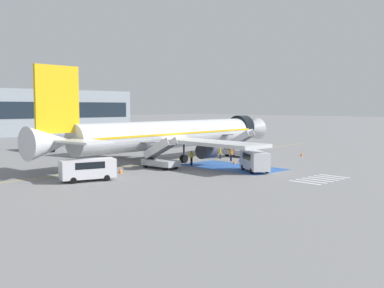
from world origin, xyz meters
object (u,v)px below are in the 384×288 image
boarding_stairs_forward (239,150)px  traffic_cone_0 (234,162)px  ground_crew_2 (231,153)px  fuel_tanker (38,142)px  service_van_0 (255,160)px  baggage_cart (247,159)px  traffic_cone_2 (302,154)px  ground_crew_1 (191,157)px  service_van_1 (88,168)px  ground_crew_0 (220,153)px  traffic_cone_1 (120,170)px  airliner (172,134)px  boarding_stairs_aft (160,160)px

boarding_stairs_forward → traffic_cone_0: 8.38m
ground_crew_2 → fuel_tanker: bearing=27.9°
fuel_tanker → service_van_0: size_ratio=1.59×
baggage_cart → traffic_cone_2: (11.38, -1.63, 0.01)m
fuel_tanker → boarding_stairs_forward: bearing=-60.5°
ground_crew_1 → service_van_1: bearing=-163.8°
ground_crew_0 → traffic_cone_2: size_ratio=3.10×
boarding_stairs_forward → fuel_tanker: 34.73m
fuel_tanker → traffic_cone_1: bearing=-100.3°
service_van_0 → traffic_cone_2: (18.72, 5.39, -1.14)m
airliner → traffic_cone_1: airliner is taller
ground_crew_0 → ground_crew_1: 8.06m
boarding_stairs_aft → fuel_tanker: (-0.95, 31.25, 0.63)m
ground_crew_2 → traffic_cone_1: bearing=91.8°
ground_crew_1 → traffic_cone_0: bearing=-19.6°
service_van_1 → traffic_cone_2: 36.35m
ground_crew_0 → ground_crew_1: (-7.80, -2.04, 0.17)m
traffic_cone_1 → ground_crew_1: bearing=-3.3°
ground_crew_0 → boarding_stairs_forward: bearing=148.0°
service_van_0 → ground_crew_0: size_ratio=3.40×
airliner → traffic_cone_2: 20.88m
baggage_cart → traffic_cone_1: bearing=-133.2°
boarding_stairs_aft → traffic_cone_1: size_ratio=9.01×
airliner → boarding_stairs_aft: (-6.53, -5.05, -2.73)m
fuel_tanker → ground_crew_1: 32.23m
boarding_stairs_aft → traffic_cone_1: bearing=173.3°
service_van_0 → ground_crew_0: 13.23m
boarding_stairs_aft → service_van_0: size_ratio=0.98×
baggage_cart → traffic_cone_0: (-3.35, -0.56, -0.02)m
ground_crew_2 → service_van_1: bearing=98.7°
fuel_tanker → ground_crew_2: fuel_tanker is taller
boarding_stairs_aft → baggage_cart: 13.73m
service_van_0 → traffic_cone_1: size_ratio=9.23×
boarding_stairs_aft → service_van_1: 11.67m
airliner → baggage_cart: 11.01m
ground_crew_2 → traffic_cone_0: 2.90m
boarding_stairs_aft → ground_crew_1: size_ratio=2.86×
fuel_tanker → traffic_cone_2: bearing=-55.6°
ground_crew_2 → traffic_cone_2: (12.95, -3.20, -0.83)m
ground_crew_2 → ground_crew_0: bearing=-11.0°
ground_crew_2 → traffic_cone_1: (-17.65, 1.42, -0.80)m
baggage_cart → traffic_cone_2: bearing=47.5°
traffic_cone_2 → service_van_1: bearing=176.4°
boarding_stairs_forward → traffic_cone_2: 9.90m
ground_crew_0 → traffic_cone_1: bearing=-25.6°
ground_crew_1 → traffic_cone_0: 5.97m
ground_crew_2 → service_van_0: bearing=152.5°
airliner → service_van_0: (-0.45, -14.88, -2.31)m
boarding_stairs_forward → baggage_cart: (-3.47, -4.26, -0.75)m
service_van_0 → baggage_cart: bearing=76.8°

